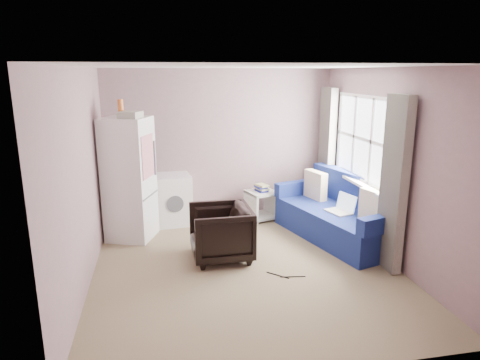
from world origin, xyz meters
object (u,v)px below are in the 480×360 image
at_px(side_table, 261,203).
at_px(sofa, 341,216).
at_px(washing_machine, 173,198).
at_px(fridge, 129,178).
at_px(armchair, 221,230).

bearing_deg(side_table, sofa, -46.08).
bearing_deg(washing_machine, fridge, -145.92).
bearing_deg(sofa, side_table, 117.61).
relative_size(washing_machine, sofa, 0.36).
height_order(fridge, side_table, fridge).
height_order(armchair, fridge, fridge).
xyz_separation_m(armchair, side_table, (0.90, 1.42, -0.11)).
xyz_separation_m(fridge, side_table, (2.11, 0.42, -0.63)).
bearing_deg(sofa, fridge, 152.71).
relative_size(side_table, sofa, 0.27).
distance_m(armchair, side_table, 1.69).
distance_m(fridge, washing_machine, 0.96).
bearing_deg(side_table, fridge, -168.62).
height_order(fridge, sofa, fridge).
relative_size(fridge, washing_machine, 2.52).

